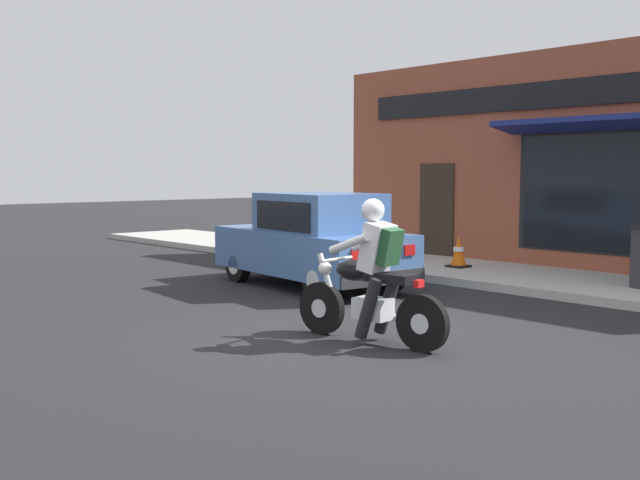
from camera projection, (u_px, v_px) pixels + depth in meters
ground_plane at (357, 336)px, 8.73m from camera, size 80.00×80.00×0.00m
sidewalk_curb at (438, 268)px, 14.44m from camera, size 2.60×22.00×0.14m
storefront_building at (581, 162)px, 13.74m from camera, size 1.25×11.32×4.20m
motorcycle_with_rider at (371, 283)px, 8.34m from camera, size 0.63×2.02×1.62m
car_hatchback at (313, 241)px, 12.43m from camera, size 2.04×3.94×1.57m
traffic_cone at (459, 252)px, 13.97m from camera, size 0.36×0.36×0.60m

